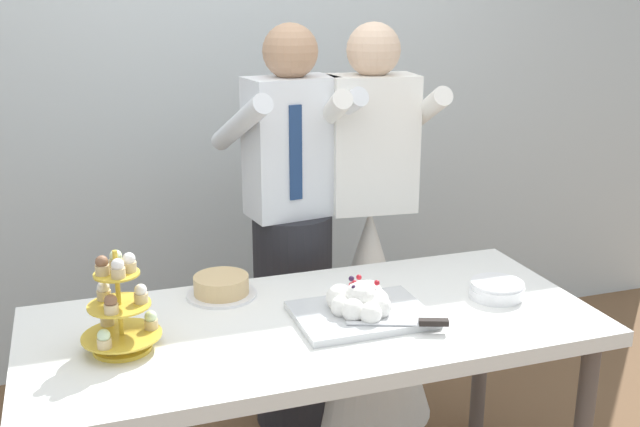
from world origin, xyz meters
name	(u,v)px	position (x,y,z in m)	size (l,w,h in m)	color
rear_wall	(218,62)	(0.00, 1.41, 1.45)	(5.20, 0.10, 2.90)	silver
dessert_table	(314,340)	(0.00, 0.00, 0.70)	(1.80, 0.80, 0.78)	white
cupcake_stand	(120,310)	(-0.59, -0.02, 0.90)	(0.23, 0.23, 0.31)	gold
main_cake_tray	(361,306)	(0.15, -0.04, 0.82)	(0.43, 0.35, 0.13)	silver
plate_stack	(496,290)	(0.64, -0.03, 0.80)	(0.18, 0.18, 0.05)	white
round_cake	(221,287)	(-0.24, 0.28, 0.81)	(0.24, 0.24, 0.07)	white
person_groom	(292,255)	(0.13, 0.66, 0.75)	(0.52, 0.55, 1.66)	#232328
person_bride	(369,286)	(0.45, 0.63, 0.58)	(0.56, 0.56, 1.66)	white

